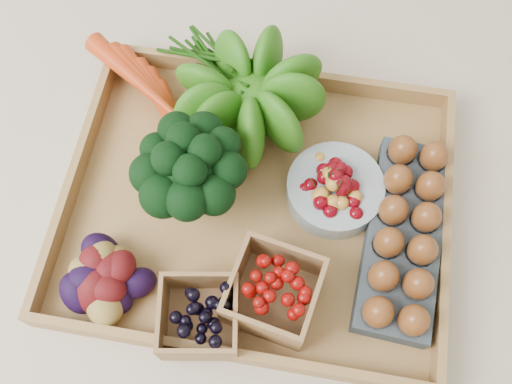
% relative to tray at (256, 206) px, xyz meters
% --- Properties ---
extents(ground, '(4.00, 4.00, 0.00)m').
position_rel_tray_xyz_m(ground, '(0.00, 0.00, -0.01)').
color(ground, beige).
rests_on(ground, ground).
extents(tray, '(0.55, 0.45, 0.01)m').
position_rel_tray_xyz_m(tray, '(0.00, 0.00, 0.00)').
color(tray, '#A57C45').
rests_on(tray, ground).
extents(carrots, '(0.23, 0.16, 0.05)m').
position_rel_tray_xyz_m(carrots, '(-0.15, 0.11, 0.03)').
color(carrots, '#C23610').
rests_on(carrots, tray).
extents(lettuce, '(0.15, 0.15, 0.15)m').
position_rel_tray_xyz_m(lettuce, '(-0.03, 0.14, 0.08)').
color(lettuce, '#1E500C').
rests_on(lettuce, tray).
extents(broccoli, '(0.15, 0.15, 0.12)m').
position_rel_tray_xyz_m(broccoli, '(-0.09, -0.01, 0.07)').
color(broccoli, black).
rests_on(broccoli, tray).
extents(cherry_bowl, '(0.14, 0.14, 0.04)m').
position_rel_tray_xyz_m(cherry_bowl, '(0.11, 0.03, 0.03)').
color(cherry_bowl, '#8C9EA5').
rests_on(cherry_bowl, tray).
extents(egg_carton, '(0.12, 0.30, 0.03)m').
position_rel_tray_xyz_m(egg_carton, '(0.21, -0.02, 0.02)').
color(egg_carton, '#3C464C').
rests_on(egg_carton, tray).
extents(potatoes, '(0.14, 0.14, 0.08)m').
position_rel_tray_xyz_m(potatoes, '(-0.18, -0.15, 0.05)').
color(potatoes, '#430A0D').
rests_on(potatoes, tray).
extents(punnet_blackberry, '(0.12, 0.12, 0.07)m').
position_rel_tray_xyz_m(punnet_blackberry, '(-0.04, -0.18, 0.04)').
color(punnet_blackberry, black).
rests_on(punnet_blackberry, tray).
extents(punnet_raspberry, '(0.13, 0.13, 0.08)m').
position_rel_tray_xyz_m(punnet_raspberry, '(0.05, -0.13, 0.05)').
color(punnet_raspberry, '#6B0704').
rests_on(punnet_raspberry, tray).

